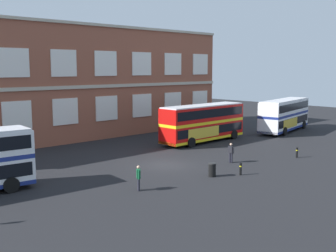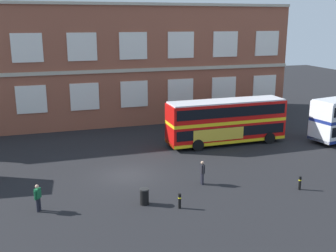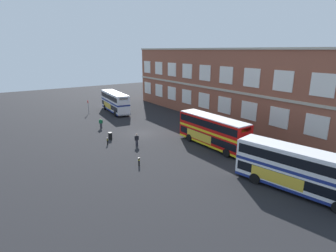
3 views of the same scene
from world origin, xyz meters
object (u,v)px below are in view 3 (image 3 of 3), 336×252
at_px(safety_bollard_east, 139,162).
at_px(double_decker_near, 115,102).
at_px(bus_stand_flag, 88,106).
at_px(double_decker_far, 297,169).
at_px(safety_bollard_west, 107,141).
at_px(waiting_passenger, 101,123).
at_px(station_litter_bin, 110,136).
at_px(double_decker_middle, 213,131).
at_px(second_passenger, 137,139).

bearing_deg(safety_bollard_east, double_decker_near, 161.91).
distance_m(double_decker_near, safety_bollard_east, 28.34).
bearing_deg(bus_stand_flag, double_decker_far, 7.65).
bearing_deg(safety_bollard_west, double_decker_near, 153.65).
xyz_separation_m(waiting_passenger, station_litter_bin, (6.27, -0.96, -0.41)).
xyz_separation_m(bus_stand_flag, safety_bollard_east, (28.56, -3.67, -1.14)).
height_order(double_decker_near, waiting_passenger, double_decker_near).
distance_m(double_decker_near, double_decker_far, 39.89).
distance_m(double_decker_far, waiting_passenger, 30.74).
height_order(double_decker_middle, waiting_passenger, double_decker_middle).
bearing_deg(safety_bollard_east, station_litter_bin, 174.94).
xyz_separation_m(second_passenger, safety_bollard_west, (-2.71, -3.09, -0.44)).
bearing_deg(second_passenger, double_decker_far, 18.72).
xyz_separation_m(double_decker_middle, waiting_passenger, (-16.63, -9.33, -1.22)).
relative_size(waiting_passenger, safety_bollard_west, 1.79).
height_order(second_passenger, station_litter_bin, second_passenger).
bearing_deg(safety_bollard_west, bus_stand_flag, 168.85).
bearing_deg(double_decker_near, safety_bollard_west, -26.35).
bearing_deg(safety_bollard_west, double_decker_far, 23.71).
bearing_deg(double_decker_near, bus_stand_flag, -108.07).
bearing_deg(bus_stand_flag, second_passenger, -2.11).
xyz_separation_m(bus_stand_flag, station_litter_bin, (18.00, -2.74, -1.12)).
distance_m(double_decker_far, safety_bollard_west, 23.70).
xyz_separation_m(double_decker_middle, bus_stand_flag, (-28.37, -7.56, -0.51)).
xyz_separation_m(double_decker_near, bus_stand_flag, (-1.67, -5.11, -0.51)).
height_order(second_passenger, bus_stand_flag, bus_stand_flag).
height_order(double_decker_middle, second_passenger, double_decker_middle).
relative_size(double_decker_near, waiting_passenger, 6.58).
bearing_deg(station_litter_bin, bus_stand_flag, 171.35).
xyz_separation_m(double_decker_middle, safety_bollard_west, (-8.46, -11.48, -1.66)).
xyz_separation_m(second_passenger, bus_stand_flag, (-22.62, 0.83, 0.70)).
xyz_separation_m(second_passenger, station_litter_bin, (-4.62, -1.91, -0.41)).
bearing_deg(station_litter_bin, safety_bollard_west, -31.89).
xyz_separation_m(double_decker_middle, second_passenger, (-5.75, -8.39, -1.22)).
relative_size(double_decker_middle, bus_stand_flag, 4.09).
relative_size(double_decker_near, bus_stand_flag, 4.14).
height_order(waiting_passenger, safety_bollard_east, waiting_passenger).
distance_m(double_decker_middle, second_passenger, 10.24).
bearing_deg(waiting_passenger, bus_stand_flag, 171.40).
height_order(double_decker_far, waiting_passenger, double_decker_far).
bearing_deg(safety_bollard_west, double_decker_middle, 53.62).
relative_size(bus_stand_flag, safety_bollard_west, 2.84).
relative_size(second_passenger, bus_stand_flag, 0.63).
bearing_deg(station_litter_bin, waiting_passenger, 171.26).
bearing_deg(station_litter_bin, safety_bollard_east, -5.06).
distance_m(second_passenger, bus_stand_flag, 22.65).
height_order(double_decker_near, safety_bollard_west, double_decker_near).
xyz_separation_m(double_decker_far, station_litter_bin, (-23.55, -8.32, -1.63)).
bearing_deg(double_decker_far, safety_bollard_east, -144.55).
bearing_deg(waiting_passenger, station_litter_bin, -8.74).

